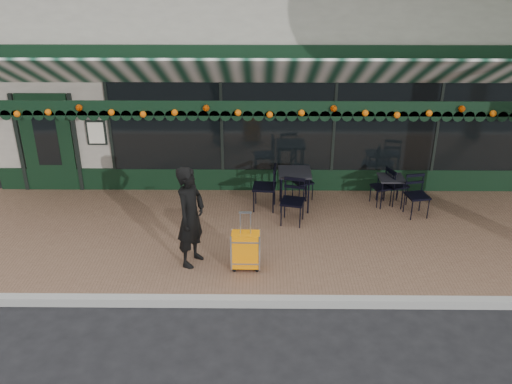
{
  "coord_description": "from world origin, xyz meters",
  "views": [
    {
      "loc": [
        -0.15,
        -7.09,
        5.25
      ],
      "look_at": [
        -0.24,
        1.6,
        1.2
      ],
      "focal_mm": 38.0,
      "sensor_mm": 36.0,
      "label": 1
    }
  ],
  "objects_px": {
    "chair_b_front": "(293,202)",
    "suitcase": "(246,250)",
    "cafe_table_b": "(295,175)",
    "chair_b_right": "(303,182)",
    "woman": "(191,217)",
    "cafe_table_a": "(391,180)",
    "chair_a_right": "(397,185)",
    "chair_a_front": "(417,196)",
    "chair_a_left": "(381,187)",
    "chair_b_left": "(264,187)"
  },
  "relations": [
    {
      "from": "cafe_table_b",
      "to": "chair_a_right",
      "type": "height_order",
      "value": "cafe_table_b"
    },
    {
      "from": "cafe_table_a",
      "to": "chair_b_right",
      "type": "height_order",
      "value": "chair_b_right"
    },
    {
      "from": "woman",
      "to": "cafe_table_a",
      "type": "distance_m",
      "value": 4.53
    },
    {
      "from": "chair_a_left",
      "to": "cafe_table_a",
      "type": "bearing_deg",
      "value": 56.61
    },
    {
      "from": "suitcase",
      "to": "chair_b_left",
      "type": "bearing_deg",
      "value": 82.98
    },
    {
      "from": "suitcase",
      "to": "chair_a_left",
      "type": "height_order",
      "value": "suitcase"
    },
    {
      "from": "cafe_table_b",
      "to": "chair_b_front",
      "type": "distance_m",
      "value": 0.75
    },
    {
      "from": "woman",
      "to": "chair_a_left",
      "type": "height_order",
      "value": "woman"
    },
    {
      "from": "woman",
      "to": "chair_b_front",
      "type": "distance_m",
      "value": 2.37
    },
    {
      "from": "chair_a_left",
      "to": "chair_a_front",
      "type": "bearing_deg",
      "value": 31.99
    },
    {
      "from": "chair_a_right",
      "to": "chair_b_right",
      "type": "relative_size",
      "value": 1.05
    },
    {
      "from": "cafe_table_b",
      "to": "chair_b_front",
      "type": "height_order",
      "value": "chair_b_front"
    },
    {
      "from": "chair_a_front",
      "to": "chair_b_right",
      "type": "distance_m",
      "value": 2.38
    },
    {
      "from": "woman",
      "to": "chair_a_right",
      "type": "distance_m",
      "value": 4.73
    },
    {
      "from": "woman",
      "to": "chair_a_left",
      "type": "distance_m",
      "value": 4.43
    },
    {
      "from": "cafe_table_b",
      "to": "chair_a_left",
      "type": "relative_size",
      "value": 1.07
    },
    {
      "from": "woman",
      "to": "chair_b_right",
      "type": "height_order",
      "value": "woman"
    },
    {
      "from": "chair_a_front",
      "to": "chair_b_front",
      "type": "bearing_deg",
      "value": 176.47
    },
    {
      "from": "woman",
      "to": "chair_a_front",
      "type": "relative_size",
      "value": 2.08
    },
    {
      "from": "chair_b_right",
      "to": "chair_a_front",
      "type": "bearing_deg",
      "value": -132.37
    },
    {
      "from": "suitcase",
      "to": "chair_b_left",
      "type": "distance_m",
      "value": 2.32
    },
    {
      "from": "cafe_table_b",
      "to": "chair_b_right",
      "type": "height_order",
      "value": "cafe_table_b"
    },
    {
      "from": "chair_a_right",
      "to": "chair_b_front",
      "type": "distance_m",
      "value": 2.43
    },
    {
      "from": "chair_a_left",
      "to": "chair_a_right",
      "type": "height_order",
      "value": "chair_a_right"
    },
    {
      "from": "chair_b_front",
      "to": "chair_a_front",
      "type": "bearing_deg",
      "value": 20.64
    },
    {
      "from": "chair_b_left",
      "to": "woman",
      "type": "bearing_deg",
      "value": -25.31
    },
    {
      "from": "chair_a_left",
      "to": "chair_b_front",
      "type": "bearing_deg",
      "value": -82.22
    },
    {
      "from": "cafe_table_b",
      "to": "chair_b_left",
      "type": "relative_size",
      "value": 0.84
    },
    {
      "from": "cafe_table_a",
      "to": "chair_a_left",
      "type": "xyz_separation_m",
      "value": [
        -0.17,
        0.05,
        -0.19
      ]
    },
    {
      "from": "chair_a_left",
      "to": "chair_b_right",
      "type": "xyz_separation_m",
      "value": [
        -1.64,
        0.24,
        0.01
      ]
    },
    {
      "from": "cafe_table_b",
      "to": "chair_b_right",
      "type": "distance_m",
      "value": 0.59
    },
    {
      "from": "suitcase",
      "to": "cafe_table_b",
      "type": "height_order",
      "value": "suitcase"
    },
    {
      "from": "cafe_table_a",
      "to": "chair_a_left",
      "type": "bearing_deg",
      "value": 163.43
    },
    {
      "from": "cafe_table_b",
      "to": "chair_a_right",
      "type": "xyz_separation_m",
      "value": [
        2.18,
        0.23,
        -0.33
      ]
    },
    {
      "from": "chair_b_left",
      "to": "chair_a_right",
      "type": "bearing_deg",
      "value": 101.54
    },
    {
      "from": "cafe_table_b",
      "to": "chair_b_right",
      "type": "bearing_deg",
      "value": 63.9
    },
    {
      "from": "chair_b_front",
      "to": "suitcase",
      "type": "bearing_deg",
      "value": -104.64
    },
    {
      "from": "chair_b_right",
      "to": "chair_b_front",
      "type": "height_order",
      "value": "chair_b_front"
    },
    {
      "from": "chair_a_left",
      "to": "chair_a_front",
      "type": "xyz_separation_m",
      "value": [
        0.61,
        -0.54,
        0.05
      ]
    },
    {
      "from": "cafe_table_a",
      "to": "chair_b_left",
      "type": "relative_size",
      "value": 0.66
    },
    {
      "from": "woman",
      "to": "chair_a_left",
      "type": "bearing_deg",
      "value": -34.5
    },
    {
      "from": "woman",
      "to": "cafe_table_b",
      "type": "height_order",
      "value": "woman"
    },
    {
      "from": "suitcase",
      "to": "chair_b_front",
      "type": "height_order",
      "value": "suitcase"
    },
    {
      "from": "suitcase",
      "to": "chair_a_right",
      "type": "distance_m",
      "value": 4.06
    },
    {
      "from": "chair_b_left",
      "to": "cafe_table_a",
      "type": "bearing_deg",
      "value": 99.71
    },
    {
      "from": "cafe_table_a",
      "to": "chair_b_right",
      "type": "bearing_deg",
      "value": 170.71
    },
    {
      "from": "chair_a_left",
      "to": "chair_a_front",
      "type": "distance_m",
      "value": 0.81
    },
    {
      "from": "chair_a_front",
      "to": "chair_b_right",
      "type": "xyz_separation_m",
      "value": [
        -2.25,
        0.78,
        -0.04
      ]
    },
    {
      "from": "cafe_table_b",
      "to": "chair_b_left",
      "type": "bearing_deg",
      "value": -173.68
    },
    {
      "from": "cafe_table_b",
      "to": "chair_b_front",
      "type": "relative_size",
      "value": 0.9
    }
  ]
}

